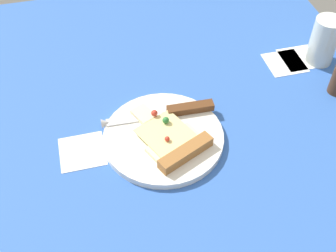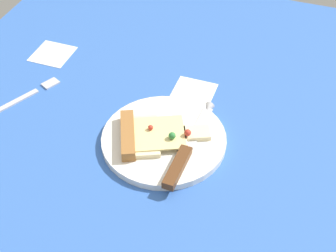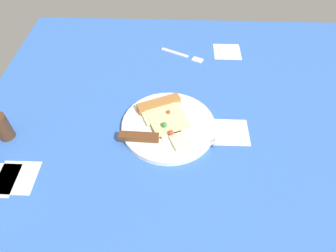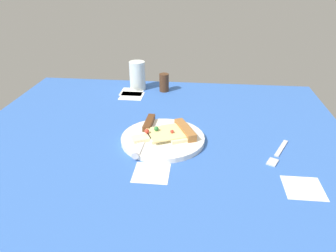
{
  "view_description": "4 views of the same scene",
  "coord_description": "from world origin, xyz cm",
  "px_view_note": "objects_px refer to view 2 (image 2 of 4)",
  "views": [
    {
      "loc": [
        57.4,
        -7.65,
        66.79
      ],
      "look_at": [
        2.17,
        6.32,
        4.05
      ],
      "focal_mm": 45.7,
      "sensor_mm": 36.0,
      "label": 1
    },
    {
      "loc": [
        -21.07,
        67.9,
        69.09
      ],
      "look_at": [
        1.28,
        5.13,
        4.48
      ],
      "focal_mm": 51.83,
      "sensor_mm": 36.0,
      "label": 2
    },
    {
      "loc": [
        -50.82,
        3.56,
        59.98
      ],
      "look_at": [
        -0.78,
        5.41,
        3.92
      ],
      "focal_mm": 32.23,
      "sensor_mm": 36.0,
      "label": 3
    },
    {
      "loc": [
        12.32,
        -77.51,
        47.41
      ],
      "look_at": [
        3.35,
        7.58,
        3.95
      ],
      "focal_mm": 34.61,
      "sensor_mm": 36.0,
      "label": 4
    }
  ],
  "objects_px": {
    "plate": "(164,139)",
    "pizza_slice": "(151,135)",
    "fork": "(31,93)",
    "knife": "(186,151)"
  },
  "relations": [
    {
      "from": "pizza_slice",
      "to": "plate",
      "type": "bearing_deg",
      "value": 90.67
    },
    {
      "from": "pizza_slice",
      "to": "fork",
      "type": "xyz_separation_m",
      "value": [
        0.3,
        -0.05,
        -0.02
      ]
    },
    {
      "from": "plate",
      "to": "knife",
      "type": "relative_size",
      "value": 1.02
    },
    {
      "from": "plate",
      "to": "pizza_slice",
      "type": "distance_m",
      "value": 0.03
    },
    {
      "from": "knife",
      "to": "fork",
      "type": "relative_size",
      "value": 1.66
    },
    {
      "from": "plate",
      "to": "pizza_slice",
      "type": "xyz_separation_m",
      "value": [
        0.02,
        0.01,
        0.02
      ]
    },
    {
      "from": "plate",
      "to": "fork",
      "type": "height_order",
      "value": "plate"
    },
    {
      "from": "plate",
      "to": "pizza_slice",
      "type": "relative_size",
      "value": 1.29
    },
    {
      "from": "plate",
      "to": "fork",
      "type": "distance_m",
      "value": 0.33
    },
    {
      "from": "plate",
      "to": "knife",
      "type": "distance_m",
      "value": 0.06
    }
  ]
}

